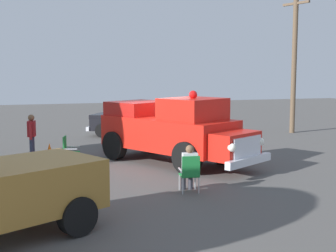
# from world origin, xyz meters

# --- Properties ---
(ground_plane) EXTENTS (60.00, 60.00, 0.00)m
(ground_plane) POSITION_xyz_m (0.00, 0.00, 0.00)
(ground_plane) COLOR #514F4C
(vintage_fire_truck) EXTENTS (4.82, 6.25, 2.59)m
(vintage_fire_truck) POSITION_xyz_m (-0.48, 0.67, 1.20)
(vintage_fire_truck) COLOR black
(vintage_fire_truck) RESTS_ON ground
(classic_hot_rod) EXTENTS (4.69, 3.84, 1.46)m
(classic_hot_rod) POSITION_xyz_m (-0.77, -6.23, 0.75)
(classic_hot_rod) COLOR black
(classic_hot_rod) RESTS_ON ground
(lawn_chair_near_truck) EXTENTS (0.57, 0.56, 1.02)m
(lawn_chair_near_truck) POSITION_xyz_m (0.33, 4.65, 0.59)
(lawn_chair_near_truck) COLOR #B7BABF
(lawn_chair_near_truck) RESTS_ON ground
(lawn_chair_by_car) EXTENTS (0.54, 0.53, 1.02)m
(lawn_chair_by_car) POSITION_xyz_m (-2.62, -2.14, 0.59)
(lawn_chair_by_car) COLOR #B7BABF
(lawn_chair_by_car) RESTS_ON ground
(lawn_chair_spare) EXTENTS (0.61, 0.61, 1.02)m
(lawn_chair_spare) POSITION_xyz_m (3.08, 0.06, 0.59)
(lawn_chair_spare) COLOR #B7BABF
(lawn_chair_spare) RESTS_ON ground
(spectator_seated) EXTENTS (0.44, 0.58, 1.29)m
(spectator_seated) POSITION_xyz_m (0.31, 4.52, 0.70)
(spectator_seated) COLOR #383842
(spectator_seated) RESTS_ON ground
(spectator_standing) EXTENTS (0.32, 0.65, 1.68)m
(spectator_standing) POSITION_xyz_m (4.25, -1.32, 0.96)
(spectator_standing) COLOR #2D334C
(spectator_standing) RESTS_ON ground
(utility_pole) EXTENTS (0.57, 1.67, 7.24)m
(utility_pole) POSITION_xyz_m (-8.93, -5.00, 3.76)
(utility_pole) COLOR brown
(utility_pole) RESTS_ON ground
(traffic_cone) EXTENTS (0.40, 0.40, 0.64)m
(traffic_cone) POSITION_xyz_m (3.65, -1.14, 0.31)
(traffic_cone) COLOR orange
(traffic_cone) RESTS_ON ground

